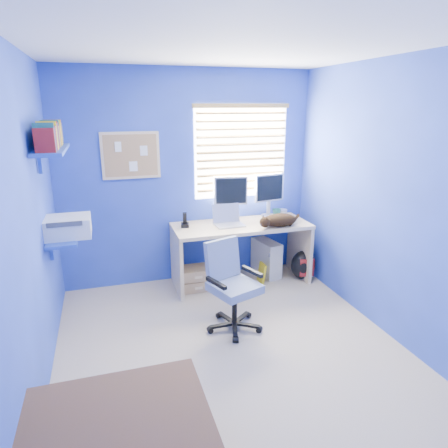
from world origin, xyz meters
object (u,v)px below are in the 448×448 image
object	(u,v)px
tower_pc	(266,258)
office_chair	(232,297)
cat	(280,220)
laptop	(229,216)
desk	(241,254)

from	to	relation	value
tower_pc	office_chair	world-z (taller)	office_chair
office_chair	cat	bearing A→B (deg)	41.98
tower_pc	cat	bearing A→B (deg)	-99.93
tower_pc	office_chair	size ratio (longest dim) A/B	0.53
cat	office_chair	xyz separation A→B (m)	(-0.82, -0.74, -0.49)
laptop	office_chair	distance (m)	1.11
desk	office_chair	bearing A→B (deg)	-114.18
desk	office_chair	world-z (taller)	office_chair
office_chair	laptop	bearing A→B (deg)	73.66
tower_pc	office_chair	distance (m)	1.34
office_chair	desk	bearing A→B (deg)	65.82
desk	tower_pc	distance (m)	0.43
desk	office_chair	size ratio (longest dim) A/B	1.87
laptop	cat	size ratio (longest dim) A/B	0.79
desk	tower_pc	world-z (taller)	desk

